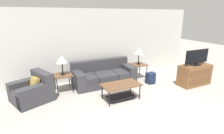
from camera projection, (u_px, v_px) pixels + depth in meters
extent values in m
plane|color=#B2ADA3|center=(159.00, 128.00, 3.81)|extent=(24.00, 24.00, 0.00)
cube|color=silver|center=(97.00, 44.00, 6.60)|extent=(8.60, 0.06, 2.60)
cube|color=#38383D|center=(104.00, 81.00, 6.27)|extent=(2.18, 0.98, 0.22)
cube|color=#38383D|center=(85.00, 78.00, 5.89)|extent=(0.71, 0.88, 0.20)
cube|color=#38383D|center=(104.00, 75.00, 6.20)|extent=(0.71, 0.88, 0.20)
cube|color=#38383D|center=(122.00, 72.00, 6.50)|extent=(0.71, 0.88, 0.20)
cube|color=#38383D|center=(100.00, 64.00, 6.44)|extent=(2.18, 0.26, 0.40)
cube|color=#38383D|center=(78.00, 80.00, 5.83)|extent=(0.28, 0.98, 0.58)
cube|color=#38383D|center=(127.00, 72.00, 6.62)|extent=(0.28, 0.98, 0.58)
cube|color=#38383D|center=(32.00, 94.00, 4.98)|extent=(1.25, 1.23, 0.40)
cube|color=#38383D|center=(42.00, 78.00, 5.12)|extent=(0.59, 0.97, 0.40)
cube|color=#38383D|center=(26.00, 88.00, 5.18)|extent=(1.00, 0.60, 0.56)
cube|color=#38383D|center=(37.00, 95.00, 4.74)|extent=(1.00, 0.60, 0.56)
cube|color=tan|center=(35.00, 83.00, 4.98)|extent=(0.30, 0.39, 0.36)
cube|color=brown|center=(121.00, 85.00, 5.01)|extent=(1.10, 0.62, 0.04)
cylinder|color=black|center=(109.00, 99.00, 4.66)|extent=(0.03, 0.03, 0.43)
cylinder|color=black|center=(140.00, 92.00, 5.07)|extent=(0.03, 0.03, 0.43)
cylinder|color=black|center=(102.00, 92.00, 5.09)|extent=(0.03, 0.03, 0.43)
cylinder|color=black|center=(131.00, 86.00, 5.50)|extent=(0.03, 0.03, 0.43)
cube|color=black|center=(121.00, 96.00, 5.12)|extent=(0.82, 0.43, 0.02)
cube|color=brown|center=(63.00, 75.00, 5.53)|extent=(0.55, 0.55, 0.03)
cylinder|color=black|center=(57.00, 87.00, 5.31)|extent=(0.03, 0.03, 0.53)
cylinder|color=black|center=(73.00, 85.00, 5.51)|extent=(0.03, 0.03, 0.53)
cylinder|color=black|center=(55.00, 82.00, 5.72)|extent=(0.03, 0.03, 0.53)
cylinder|color=black|center=(69.00, 80.00, 5.91)|extent=(0.03, 0.03, 0.53)
cube|color=brown|center=(138.00, 64.00, 6.72)|extent=(0.55, 0.55, 0.03)
cylinder|color=black|center=(136.00, 74.00, 6.50)|extent=(0.03, 0.03, 0.53)
cylinder|color=black|center=(147.00, 72.00, 6.70)|extent=(0.03, 0.03, 0.53)
cylinder|color=black|center=(130.00, 70.00, 6.91)|extent=(0.03, 0.03, 0.53)
cylinder|color=black|center=(140.00, 69.00, 7.10)|extent=(0.03, 0.03, 0.53)
cylinder|color=black|center=(63.00, 74.00, 5.53)|extent=(0.14, 0.14, 0.02)
cylinder|color=black|center=(62.00, 68.00, 5.47)|extent=(0.04, 0.04, 0.37)
cone|color=white|center=(62.00, 59.00, 5.38)|extent=(0.35, 0.35, 0.22)
cylinder|color=black|center=(138.00, 64.00, 6.72)|extent=(0.14, 0.14, 0.02)
cylinder|color=black|center=(139.00, 59.00, 6.66)|extent=(0.04, 0.04, 0.37)
cone|color=white|center=(139.00, 51.00, 6.58)|extent=(0.35, 0.35, 0.22)
cube|color=brown|center=(194.00, 75.00, 6.10)|extent=(1.17, 0.50, 0.72)
cube|color=brown|center=(201.00, 73.00, 5.84)|extent=(1.03, 0.01, 0.20)
cube|color=brown|center=(200.00, 81.00, 5.92)|extent=(1.03, 0.01, 0.20)
cube|color=black|center=(196.00, 65.00, 6.00)|extent=(0.36, 0.20, 0.02)
cube|color=black|center=(196.00, 64.00, 5.99)|extent=(0.06, 0.04, 0.05)
cube|color=black|center=(197.00, 56.00, 5.91)|extent=(1.01, 0.05, 0.46)
cube|color=black|center=(198.00, 57.00, 5.89)|extent=(0.93, 0.01, 0.41)
cube|color=#1E2847|center=(150.00, 78.00, 6.28)|extent=(0.31, 0.22, 0.40)
cube|color=#1E2847|center=(153.00, 81.00, 6.19)|extent=(0.23, 0.05, 0.16)
cylinder|color=#1E2847|center=(146.00, 77.00, 6.35)|extent=(0.02, 0.02, 0.30)
cylinder|color=#1E2847|center=(150.00, 76.00, 6.42)|extent=(0.02, 0.02, 0.30)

